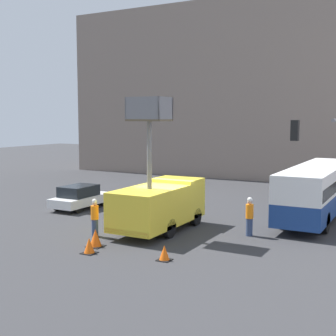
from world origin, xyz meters
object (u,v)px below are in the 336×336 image
(city_bus, at_px, (318,187))
(road_worker_near_truck, at_px, (95,218))
(road_worker_directing, at_px, (250,216))
(traffic_cone_far_side, at_px, (96,238))
(traffic_cone_mid_road, at_px, (89,246))
(traffic_cone_near_truck, at_px, (164,253))
(parked_car_curbside, at_px, (80,197))
(utility_truck, at_px, (159,202))

(city_bus, relative_size, road_worker_near_truck, 6.04)
(road_worker_directing, xyz_separation_m, traffic_cone_far_side, (-5.46, -5.15, -0.59))
(road_worker_near_truck, height_order, traffic_cone_far_side, road_worker_near_truck)
(road_worker_near_truck, bearing_deg, traffic_cone_mid_road, 66.58)
(road_worker_directing, distance_m, traffic_cone_mid_road, 7.97)
(road_worker_directing, height_order, traffic_cone_near_truck, road_worker_directing)
(traffic_cone_near_truck, height_order, traffic_cone_far_side, traffic_cone_far_side)
(traffic_cone_mid_road, height_order, parked_car_curbside, parked_car_curbside)
(utility_truck, distance_m, traffic_cone_near_truck, 5.10)
(utility_truck, height_order, parked_car_curbside, utility_truck)
(road_worker_directing, relative_size, traffic_cone_near_truck, 3.05)
(traffic_cone_mid_road, bearing_deg, road_worker_directing, 50.47)
(utility_truck, height_order, traffic_cone_mid_road, utility_truck)
(traffic_cone_mid_road, bearing_deg, utility_truck, 82.07)
(traffic_cone_mid_road, relative_size, parked_car_curbside, 0.16)
(traffic_cone_near_truck, relative_size, parked_car_curbside, 0.15)
(traffic_cone_near_truck, relative_size, traffic_cone_mid_road, 0.93)
(road_worker_near_truck, relative_size, parked_car_curbside, 0.44)
(road_worker_directing, height_order, traffic_cone_far_side, road_worker_directing)
(city_bus, bearing_deg, utility_truck, 133.99)
(utility_truck, relative_size, traffic_cone_mid_road, 9.93)
(road_worker_near_truck, distance_m, parked_car_curbside, 7.33)
(traffic_cone_near_truck, bearing_deg, traffic_cone_mid_road, -168.62)
(road_worker_near_truck, xyz_separation_m, traffic_cone_far_side, (1.14, -1.46, -0.56))
(traffic_cone_far_side, xyz_separation_m, parked_car_curbside, (-6.28, 6.68, 0.37))
(parked_car_curbside, bearing_deg, road_worker_near_truck, -45.48)
(city_bus, relative_size, traffic_cone_near_truck, 17.85)
(city_bus, bearing_deg, traffic_cone_far_side, 141.88)
(road_worker_directing, xyz_separation_m, parked_car_curbside, (-11.74, 1.53, -0.22))
(road_worker_directing, relative_size, parked_car_curbside, 0.46)
(traffic_cone_near_truck, height_order, traffic_cone_mid_road, traffic_cone_mid_road)
(road_worker_near_truck, bearing_deg, city_bus, 171.72)
(traffic_cone_mid_road, relative_size, traffic_cone_far_side, 0.85)
(traffic_cone_near_truck, xyz_separation_m, traffic_cone_far_side, (-3.71, 0.32, 0.08))
(traffic_cone_mid_road, bearing_deg, city_bus, 59.04)
(traffic_cone_near_truck, relative_size, traffic_cone_far_side, 0.79)
(traffic_cone_far_side, bearing_deg, city_bus, 55.38)
(road_worker_near_truck, bearing_deg, utility_truck, 171.74)
(traffic_cone_near_truck, bearing_deg, utility_truck, 122.00)
(road_worker_directing, bearing_deg, road_worker_near_truck, -138.15)
(utility_truck, xyz_separation_m, traffic_cone_mid_road, (-0.68, -4.87, -1.18))
(utility_truck, distance_m, parked_car_curbside, 7.91)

